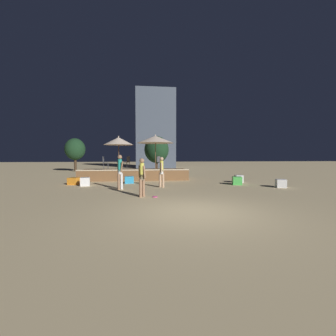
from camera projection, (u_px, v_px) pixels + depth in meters
ground_plane at (194, 212)px, 6.95m from camera, size 120.00×120.00×0.00m
wooden_deck at (135, 174)px, 16.63m from camera, size 7.69×2.49×0.81m
patio_umbrella_0 at (155, 139)px, 15.52m from camera, size 2.56×2.56×3.21m
patio_umbrella_1 at (119, 141)px, 15.43m from camera, size 2.03×2.03×3.10m
cube_seat_0 at (129, 180)px, 14.27m from camera, size 0.61×0.61×0.44m
cube_seat_1 at (281, 183)px, 12.34m from camera, size 0.62×0.62×0.46m
cube_seat_2 at (237, 181)px, 13.53m from camera, size 0.64×0.64×0.48m
cube_seat_3 at (74, 181)px, 13.63m from camera, size 0.75×0.75×0.42m
cube_seat_4 at (85, 182)px, 12.99m from camera, size 0.60×0.60×0.49m
cube_seat_5 at (239, 179)px, 14.63m from camera, size 0.50×0.50×0.49m
person_0 at (142, 176)px, 9.49m from camera, size 0.34×0.40×1.64m
person_1 at (120, 170)px, 11.59m from camera, size 0.37×0.47×1.79m
person_2 at (162, 171)px, 12.37m from camera, size 0.29×0.49×1.68m
bistro_chair_0 at (159, 161)px, 17.05m from camera, size 0.48×0.48×0.90m
bistro_chair_1 at (105, 161)px, 15.84m from camera, size 0.40×0.40×0.90m
bistro_chair_2 at (128, 161)px, 16.96m from camera, size 0.48×0.47×0.90m
frisbee_disc at (155, 197)px, 9.45m from camera, size 0.22×0.22×0.03m
background_tree_0 at (157, 150)px, 21.97m from camera, size 2.39×2.39×3.67m
background_tree_1 at (75, 149)px, 25.07m from camera, size 2.20×2.20×3.70m
distant_building at (155, 129)px, 32.63m from camera, size 5.56×3.83×11.16m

